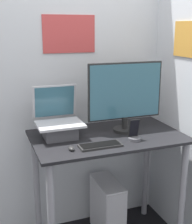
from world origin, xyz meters
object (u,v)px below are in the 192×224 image
(laptop, at_px, (59,125))
(monitor, at_px, (125,96))
(mouse, at_px, (71,148))
(cell_phone, at_px, (134,135))
(keyboard, at_px, (100,145))
(computer_tower, at_px, (107,208))

(laptop, height_order, monitor, monitor)
(mouse, relative_size, cell_phone, 0.39)
(monitor, relative_size, mouse, 9.91)
(monitor, relative_size, keyboard, 2.04)
(mouse, bearing_deg, cell_phone, 3.24)
(keyboard, bearing_deg, laptop, 127.06)
(monitor, xyz_separation_m, computer_tower, (-0.10, 0.07, -0.93))
(laptop, bearing_deg, monitor, -4.32)
(mouse, xyz_separation_m, computer_tower, (0.37, 0.30, -0.68))
(laptop, xyz_separation_m, keyboard, (0.20, -0.27, -0.08))
(monitor, bearing_deg, laptop, 175.68)
(monitor, relative_size, computer_tower, 1.21)
(keyboard, xyz_separation_m, computer_tower, (0.18, 0.30, -0.68))
(mouse, bearing_deg, laptop, 92.28)
(keyboard, bearing_deg, computer_tower, 59.16)
(laptop, height_order, computer_tower, laptop)
(keyboard, bearing_deg, monitor, 39.52)
(keyboard, distance_m, cell_phone, 0.26)
(keyboard, relative_size, computer_tower, 0.59)
(keyboard, relative_size, cell_phone, 1.87)
(monitor, xyz_separation_m, cell_phone, (-0.03, -0.21, -0.23))
(laptop, bearing_deg, computer_tower, 4.52)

